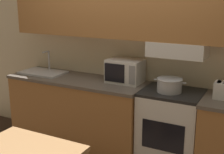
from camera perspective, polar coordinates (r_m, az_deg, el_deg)
The scene contains 8 objects.
ground_plane at distance 4.19m, azimuth 2.90°, elevation -12.56°, with size 16.00×16.00×0.00m, color #3D2D23.
wall_back at distance 3.67m, azimuth 3.00°, elevation 8.44°, with size 5.27×0.38×2.55m.
lower_counter_main at distance 4.01m, azimuth -6.20°, elevation -6.60°, with size 1.76×0.61×0.93m.
lower_counter_right_stub at distance 3.44m, azimuth 19.75°, elevation -11.26°, with size 0.48×0.61×0.93m.
stove_range at distance 3.56m, azimuth 10.63°, elevation -9.72°, with size 0.64×0.55×0.93m.
cooking_pot at distance 3.35m, azimuth 10.47°, elevation -1.40°, with size 0.35×0.27×0.15m.
microwave at distance 3.64m, azimuth 2.39°, elevation 1.12°, with size 0.40×0.30×0.27m.
sink_basin at distance 4.18m, azimuth -12.50°, elevation 0.91°, with size 0.57×0.36×0.28m.
Camera 1 is at (1.53, -3.39, 1.93)m, focal length 50.00 mm.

